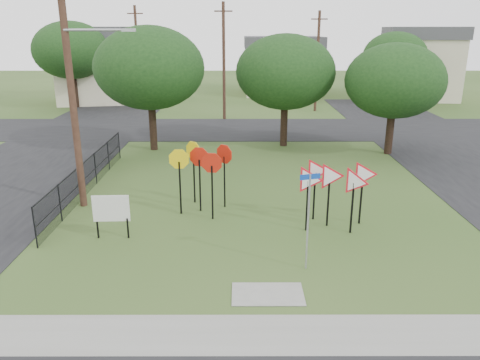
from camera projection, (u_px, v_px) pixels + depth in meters
name	position (u px, v px, depth m)	size (l,w,h in m)	color
ground	(263.00, 255.00, 15.30)	(140.00, 140.00, 0.00)	#2E491B
sidewalk	(272.00, 334.00, 11.30)	(30.00, 1.60, 0.02)	gray
street_left	(28.00, 168.00, 24.78)	(8.00, 50.00, 0.02)	black
street_right	(480.00, 168.00, 24.82)	(8.00, 50.00, 0.02)	black
street_far	(250.00, 129.00, 34.31)	(60.00, 8.00, 0.02)	black
curb_pad	(268.00, 294.00, 13.01)	(2.00, 1.20, 0.02)	gray
street_name_sign	(308.00, 216.00, 13.89)	(0.61, 0.19, 3.05)	#9EA1A7
stop_sign_cluster	(202.00, 164.00, 18.44)	(2.46, 2.18, 2.67)	black
yield_sign_cluster	(334.00, 180.00, 16.95)	(3.20, 1.73, 2.50)	black
info_board	(111.00, 210.00, 16.21)	(1.28, 0.10, 1.59)	black
utility_pole_main	(72.00, 79.00, 17.95)	(3.55, 0.33, 10.00)	#482D21
far_pole_a	(224.00, 61.00, 36.69)	(1.40, 0.24, 9.00)	#482D21
far_pole_b	(317.00, 61.00, 40.59)	(1.40, 0.24, 8.50)	#482D21
far_pole_c	(138.00, 57.00, 42.39)	(1.40, 0.24, 9.00)	#482D21
fence_run	(88.00, 175.00, 20.99)	(0.05, 11.55, 1.50)	black
house_left	(107.00, 64.00, 46.48)	(10.58, 8.88, 7.20)	beige
house_mid	(282.00, 65.00, 52.37)	(8.40, 8.40, 6.20)	beige
house_right	(420.00, 63.00, 48.43)	(8.30, 8.30, 7.20)	beige
tree_near_left	(150.00, 68.00, 27.10)	(6.40, 6.40, 7.27)	black
tree_near_mid	(285.00, 72.00, 28.16)	(6.00, 6.00, 6.80)	black
tree_near_right	(395.00, 81.00, 26.37)	(5.60, 5.60, 6.33)	black
tree_far_left	(71.00, 50.00, 42.20)	(6.80, 6.80, 7.73)	black
tree_far_right	(395.00, 56.00, 44.35)	(6.00, 6.00, 6.80)	black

